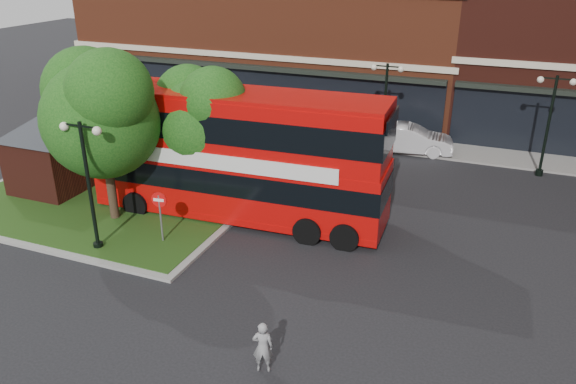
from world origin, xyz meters
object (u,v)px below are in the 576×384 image
at_px(bus, 237,147).
at_px(car_white, 409,139).
at_px(woman, 263,347).
at_px(car_silver, 248,120).

distance_m(bus, car_white, 12.06).
height_order(woman, car_white, car_white).
bearing_deg(woman, bus, -77.64).
relative_size(car_silver, car_white, 0.77).
distance_m(bus, woman, 9.89).
xyz_separation_m(bus, car_silver, (-4.94, 11.18, -2.44)).
distance_m(bus, car_silver, 12.46).
relative_size(woman, car_silver, 0.42).
height_order(bus, woman, bus).
bearing_deg(car_white, bus, 146.55).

